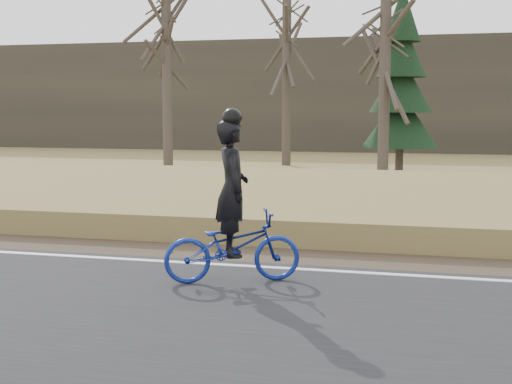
# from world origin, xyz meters

# --- Properties ---
(treeline_backdrop) EXTENTS (120.00, 4.00, 6.00)m
(treeline_backdrop) POSITION_xyz_m (0.00, 30.00, 3.00)
(treeline_backdrop) COLOR #383328
(treeline_backdrop) RESTS_ON ground
(cyclist) EXTENTS (1.87, 1.28, 2.25)m
(cyclist) POSITION_xyz_m (-5.41, -0.72, 0.78)
(cyclist) COLOR navy
(cyclist) RESTS_ON road
(bare_tree_far_left) EXTENTS (0.36, 0.36, 7.10)m
(bare_tree_far_left) POSITION_xyz_m (-12.55, 15.13, 3.55)
(bare_tree_far_left) COLOR #493F36
(bare_tree_far_left) RESTS_ON ground
(bare_tree_left) EXTENTS (0.36, 0.36, 7.51)m
(bare_tree_left) POSITION_xyz_m (-8.91, 18.95, 3.76)
(bare_tree_left) COLOR #493F36
(bare_tree_left) RESTS_ON ground
(bare_tree_near_left) EXTENTS (0.36, 0.36, 6.67)m
(bare_tree_near_left) POSITION_xyz_m (-4.58, 13.31, 3.33)
(bare_tree_near_left) COLOR #493F36
(bare_tree_near_left) RESTS_ON ground
(conifer) EXTENTS (2.60, 2.60, 6.45)m
(conifer) POSITION_xyz_m (-4.20, 15.59, 3.05)
(conifer) COLOR #493F36
(conifer) RESTS_ON ground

